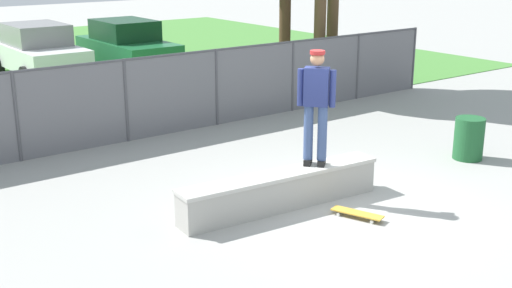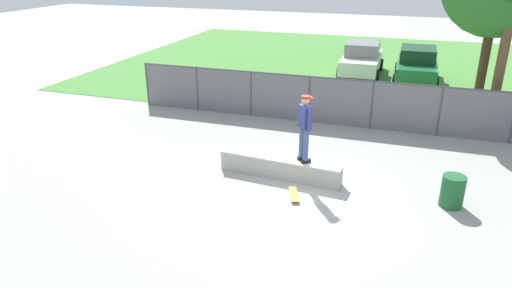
{
  "view_description": "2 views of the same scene",
  "coord_description": "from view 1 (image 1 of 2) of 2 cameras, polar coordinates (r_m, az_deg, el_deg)",
  "views": [
    {
      "loc": [
        -6.9,
        -6.81,
        3.93
      ],
      "look_at": [
        -1.13,
        0.93,
        1.02
      ],
      "focal_mm": 46.08,
      "sensor_mm": 36.0,
      "label": 1
    },
    {
      "loc": [
        2.25,
        -10.68,
        5.76
      ],
      "look_at": [
        -1.41,
        0.2,
        1.09
      ],
      "focal_mm": 32.67,
      "sensor_mm": 36.0,
      "label": 2
    }
  ],
  "objects": [
    {
      "name": "skateboarder",
      "position": [
        10.26,
        5.24,
        3.62
      ],
      "size": [
        0.44,
        0.48,
        1.84
      ],
      "color": "black",
      "rests_on": "concrete_ledge"
    },
    {
      "name": "trash_bin",
      "position": [
        13.21,
        17.99,
        0.46
      ],
      "size": [
        0.56,
        0.56,
        0.81
      ],
      "primitive_type": "cylinder",
      "color": "#1E592D",
      "rests_on": "ground"
    },
    {
      "name": "car_white",
      "position": [
        21.58,
        -18.35,
        7.69
      ],
      "size": [
        2.04,
        4.21,
        1.66
      ],
      "color": "silver",
      "rests_on": "ground"
    },
    {
      "name": "skateboard",
      "position": [
        10.06,
        8.78,
        -5.97
      ],
      "size": [
        0.47,
        0.82,
        0.09
      ],
      "color": "gold",
      "rests_on": "ground"
    },
    {
      "name": "concrete_ledge",
      "position": [
        10.26,
        2.18,
        -4.02
      ],
      "size": [
        3.51,
        0.76,
        0.58
      ],
      "color": "#A8A59E",
      "rests_on": "ground"
    },
    {
      "name": "chainlink_fence",
      "position": [
        14.36,
        -7.2,
        4.65
      ],
      "size": [
        15.78,
        0.07,
        1.75
      ],
      "color": "#4C4C51",
      "rests_on": "ground"
    },
    {
      "name": "ground_plane",
      "position": [
        10.46,
        8.04,
        -5.48
      ],
      "size": [
        80.0,
        80.0,
        0.0
      ],
      "primitive_type": "plane",
      "color": "#9E9E99"
    },
    {
      "name": "grass_strip",
      "position": [
        23.89,
        -19.58,
        6.36
      ],
      "size": [
        27.71,
        20.0,
        0.02
      ],
      "primitive_type": "cube",
      "color": "#478438",
      "rests_on": "ground"
    },
    {
      "name": "car_green",
      "position": [
        22.0,
        -11.14,
        8.38
      ],
      "size": [
        2.04,
        4.21,
        1.66
      ],
      "color": "#1E6638",
      "rests_on": "ground"
    }
  ]
}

